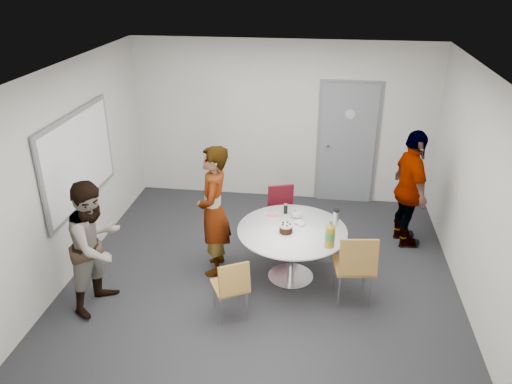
# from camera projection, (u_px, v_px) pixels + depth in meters

# --- Properties ---
(floor) EXTENTS (5.00, 5.00, 0.00)m
(floor) POSITION_uv_depth(u_px,v_px,m) (263.00, 275.00, 6.64)
(floor) COLOR #252529
(floor) RESTS_ON ground
(ceiling) EXTENTS (5.00, 5.00, 0.00)m
(ceiling) POSITION_uv_depth(u_px,v_px,m) (264.00, 71.00, 5.49)
(ceiling) COLOR silver
(ceiling) RESTS_ON wall_back
(wall_back) EXTENTS (5.00, 0.00, 5.00)m
(wall_back) POSITION_uv_depth(u_px,v_px,m) (282.00, 122.00, 8.31)
(wall_back) COLOR silver
(wall_back) RESTS_ON floor
(wall_left) EXTENTS (0.00, 5.00, 5.00)m
(wall_left) POSITION_uv_depth(u_px,v_px,m) (70.00, 172.00, 6.38)
(wall_left) COLOR silver
(wall_left) RESTS_ON floor
(wall_right) EXTENTS (0.00, 5.00, 5.00)m
(wall_right) POSITION_uv_depth(u_px,v_px,m) (478.00, 195.00, 5.76)
(wall_right) COLOR silver
(wall_right) RESTS_ON floor
(wall_front) EXTENTS (5.00, 0.00, 5.00)m
(wall_front) POSITION_uv_depth(u_px,v_px,m) (224.00, 315.00, 3.83)
(wall_front) COLOR silver
(wall_front) RESTS_ON floor
(door) EXTENTS (1.02, 0.17, 2.12)m
(door) POSITION_uv_depth(u_px,v_px,m) (347.00, 144.00, 8.29)
(door) COLOR gray
(door) RESTS_ON wall_back
(whiteboard) EXTENTS (0.04, 1.90, 1.25)m
(whiteboard) POSITION_uv_depth(u_px,v_px,m) (79.00, 159.00, 6.51)
(whiteboard) COLOR slate
(whiteboard) RESTS_ON wall_left
(table) EXTENTS (1.39, 1.39, 1.07)m
(table) POSITION_uv_depth(u_px,v_px,m) (295.00, 236.00, 6.32)
(table) COLOR white
(table) RESTS_ON floor
(chair_near_left) EXTENTS (0.52, 0.54, 0.80)m
(chair_near_left) POSITION_uv_depth(u_px,v_px,m) (232.00, 284.00, 5.65)
(chair_near_left) COLOR brown
(chair_near_left) RESTS_ON floor
(chair_near_right) EXTENTS (0.52, 0.56, 0.97)m
(chair_near_right) POSITION_uv_depth(u_px,v_px,m) (356.00, 263.00, 5.84)
(chair_near_right) COLOR brown
(chair_near_right) RESTS_ON floor
(chair_far) EXTENTS (0.51, 0.53, 0.84)m
(chair_far) POSITION_uv_depth(u_px,v_px,m) (282.00, 208.00, 7.31)
(chair_far) COLOR maroon
(chair_far) RESTS_ON floor
(person_main) EXTENTS (0.48, 0.68, 1.77)m
(person_main) POSITION_uv_depth(u_px,v_px,m) (214.00, 211.00, 6.41)
(person_main) COLOR #A5C6EA
(person_main) RESTS_ON floor
(person_left) EXTENTS (0.81, 0.92, 1.62)m
(person_left) POSITION_uv_depth(u_px,v_px,m) (96.00, 245.00, 5.79)
(person_left) COLOR white
(person_left) RESTS_ON floor
(person_right) EXTENTS (0.63, 1.09, 1.74)m
(person_right) POSITION_uv_depth(u_px,v_px,m) (410.00, 189.00, 7.04)
(person_right) COLOR black
(person_right) RESTS_ON floor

